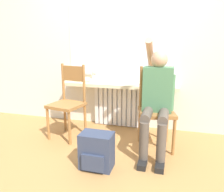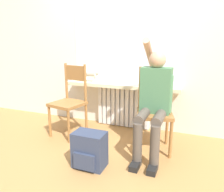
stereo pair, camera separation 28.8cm
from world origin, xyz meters
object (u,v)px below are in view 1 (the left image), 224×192
at_px(backpack, 97,151).
at_px(person, 157,97).
at_px(cat, 86,73).
at_px(chair_right, 156,108).
at_px(chair_left, 68,101).

bearing_deg(backpack, person, 44.75).
bearing_deg(cat, chair_right, -22.15).
bearing_deg(chair_right, person, -99.13).
distance_m(chair_right, backpack, 0.91).
height_order(person, backpack, person).
relative_size(chair_right, cat, 2.25).
bearing_deg(backpack, chair_right, 51.16).
xyz_separation_m(chair_left, person, (1.19, -0.12, 0.16)).
distance_m(chair_right, person, 0.21).
bearing_deg(chair_right, cat, 143.33).
height_order(chair_right, person, person).
bearing_deg(cat, chair_left, -102.04).
xyz_separation_m(chair_left, cat, (0.09, 0.44, 0.32)).
bearing_deg(person, chair_left, 174.08).
distance_m(chair_left, chair_right, 1.17).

